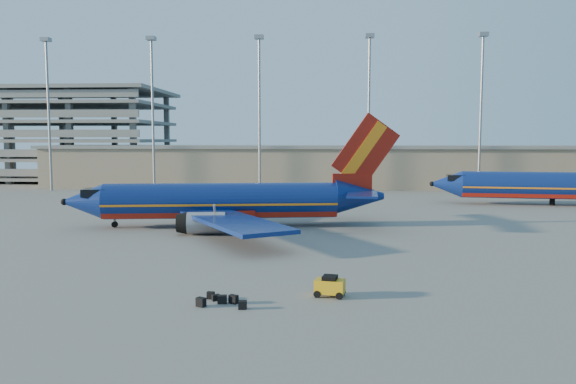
# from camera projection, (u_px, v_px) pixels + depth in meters

# --- Properties ---
(ground) EXTENTS (220.00, 220.00, 0.00)m
(ground) POSITION_uv_depth(u_px,v_px,m) (257.00, 234.00, 58.59)
(ground) COLOR slate
(ground) RESTS_ON ground
(terminal_building) EXTENTS (122.00, 16.00, 8.50)m
(terminal_building) POSITION_uv_depth(u_px,v_px,m) (339.00, 166.00, 115.16)
(terminal_building) COLOR gray
(terminal_building) RESTS_ON ground
(parking_garage) EXTENTS (62.00, 32.00, 21.40)m
(parking_garage) POSITION_uv_depth(u_px,v_px,m) (38.00, 131.00, 134.98)
(parking_garage) COLOR slate
(parking_garage) RESTS_ON ground
(light_mast_row) EXTENTS (101.60, 1.60, 28.65)m
(light_mast_row) POSITION_uv_depth(u_px,v_px,m) (314.00, 97.00, 102.30)
(light_mast_row) COLOR gray
(light_mast_row) RESTS_ON ground
(aircraft_main) EXTENTS (37.89, 36.22, 12.86)m
(aircraft_main) POSITION_uv_depth(u_px,v_px,m) (229.00, 202.00, 63.43)
(aircraft_main) COLOR navy
(aircraft_main) RESTS_ON ground
(aircraft_second) EXTENTS (38.29, 14.84, 12.99)m
(aircraft_second) POSITION_uv_depth(u_px,v_px,m) (560.00, 185.00, 83.14)
(aircraft_second) COLOR navy
(aircraft_second) RESTS_ON ground
(baggage_tug) EXTENTS (2.05, 1.48, 1.33)m
(baggage_tug) POSITION_uv_depth(u_px,v_px,m) (330.00, 286.00, 35.25)
(baggage_tug) COLOR gold
(baggage_tug) RESTS_ON ground
(luggage_pile) EXTENTS (3.10, 2.29, 0.54)m
(luggage_pile) POSITION_uv_depth(u_px,v_px,m) (221.00, 300.00, 33.65)
(luggage_pile) COLOR black
(luggage_pile) RESTS_ON ground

